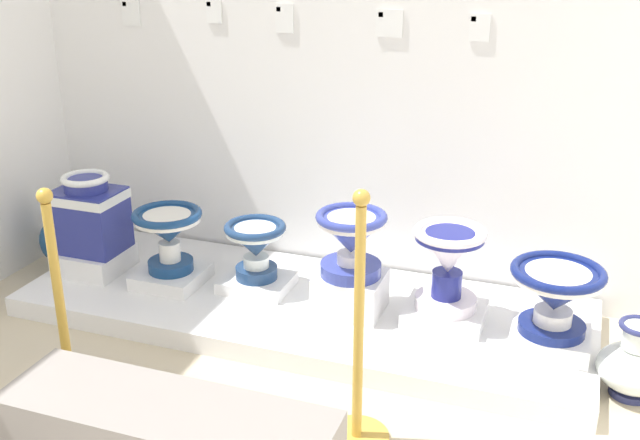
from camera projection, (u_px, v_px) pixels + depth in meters
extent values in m
cube|color=white|center=(339.00, 2.00, 3.86)|extent=(3.79, 0.06, 3.08)
cube|color=white|center=(302.00, 308.00, 3.91)|extent=(2.92, 1.03, 0.10)
cube|color=white|center=(95.00, 259.00, 4.20)|extent=(0.35, 0.35, 0.13)
cube|color=navy|center=(90.00, 220.00, 4.12)|extent=(0.36, 0.28, 0.35)
cube|color=white|center=(87.00, 196.00, 4.06)|extent=(0.36, 0.29, 0.05)
cylinder|color=navy|center=(86.00, 184.00, 4.04)|extent=(0.23, 0.23, 0.07)
torus|color=white|center=(85.00, 178.00, 4.03)|extent=(0.26, 0.26, 0.04)
cube|color=white|center=(172.00, 276.00, 4.05)|extent=(0.34, 0.34, 0.08)
cylinder|color=navy|center=(171.00, 265.00, 4.03)|extent=(0.24, 0.24, 0.06)
cylinder|color=white|center=(170.00, 251.00, 4.00)|extent=(0.11, 0.11, 0.11)
cone|color=navy|center=(168.00, 228.00, 3.95)|extent=(0.36, 0.36, 0.16)
cylinder|color=white|center=(167.00, 218.00, 3.93)|extent=(0.35, 0.35, 0.03)
torus|color=navy|center=(167.00, 214.00, 3.92)|extent=(0.37, 0.37, 0.04)
cylinder|color=white|center=(167.00, 215.00, 3.93)|extent=(0.25, 0.25, 0.01)
cube|color=white|center=(257.00, 283.00, 4.00)|extent=(0.36, 0.29, 0.06)
cylinder|color=navy|center=(257.00, 272.00, 3.97)|extent=(0.22, 0.22, 0.06)
cylinder|color=white|center=(256.00, 261.00, 3.95)|extent=(0.13, 0.13, 0.06)
cone|color=navy|center=(256.00, 242.00, 3.91)|extent=(0.31, 0.31, 0.16)
cylinder|color=white|center=(255.00, 231.00, 3.89)|extent=(0.30, 0.30, 0.03)
torus|color=navy|center=(255.00, 227.00, 3.88)|extent=(0.32, 0.32, 0.04)
cylinder|color=white|center=(255.00, 228.00, 3.88)|extent=(0.22, 0.22, 0.01)
cube|color=white|center=(350.00, 293.00, 3.74)|extent=(0.33, 0.29, 0.20)
cylinder|color=#334098|center=(351.00, 269.00, 3.69)|extent=(0.30, 0.30, 0.06)
cylinder|color=white|center=(351.00, 258.00, 3.67)|extent=(0.14, 0.14, 0.05)
cone|color=#334098|center=(351.00, 235.00, 3.63)|extent=(0.33, 0.33, 0.19)
cylinder|color=white|center=(351.00, 221.00, 3.60)|extent=(0.33, 0.33, 0.03)
torus|color=#334098|center=(352.00, 217.00, 3.59)|extent=(0.35, 0.35, 0.04)
cylinder|color=white|center=(351.00, 218.00, 3.59)|extent=(0.23, 0.23, 0.01)
cube|color=white|center=(445.00, 313.00, 3.67)|extent=(0.38, 0.32, 0.07)
cylinder|color=white|center=(445.00, 302.00, 3.64)|extent=(0.30, 0.30, 0.06)
cylinder|color=navy|center=(447.00, 284.00, 3.61)|extent=(0.15, 0.15, 0.13)
cone|color=white|center=(449.00, 252.00, 3.55)|extent=(0.33, 0.33, 0.20)
cylinder|color=navy|center=(450.00, 236.00, 3.52)|extent=(0.33, 0.33, 0.03)
torus|color=white|center=(450.00, 232.00, 3.51)|extent=(0.35, 0.35, 0.04)
cylinder|color=navy|center=(450.00, 233.00, 3.51)|extent=(0.23, 0.23, 0.01)
cube|color=white|center=(550.00, 340.00, 3.41)|extent=(0.35, 0.29, 0.09)
cylinder|color=navy|center=(551.00, 327.00, 3.39)|extent=(0.30, 0.30, 0.04)
cylinder|color=white|center=(553.00, 316.00, 3.37)|extent=(0.17, 0.17, 0.07)
cone|color=navy|center=(556.00, 291.00, 3.32)|extent=(0.41, 0.41, 0.19)
cylinder|color=white|center=(558.00, 276.00, 3.30)|extent=(0.40, 0.40, 0.03)
torus|color=navy|center=(558.00, 272.00, 3.29)|extent=(0.42, 0.42, 0.04)
cylinder|color=white|center=(558.00, 273.00, 3.29)|extent=(0.29, 0.29, 0.01)
cube|color=white|center=(131.00, 12.00, 4.25)|extent=(0.12, 0.01, 0.15)
cube|color=slate|center=(124.00, 4.00, 4.25)|extent=(0.02, 0.01, 0.02)
cube|color=white|center=(214.00, 11.00, 4.08)|extent=(0.09, 0.01, 0.13)
cube|color=#386BAD|center=(209.00, 4.00, 4.07)|extent=(0.02, 0.01, 0.02)
cube|color=white|center=(284.00, 18.00, 3.96)|extent=(0.10, 0.01, 0.15)
cube|color=#386BAD|center=(279.00, 9.00, 3.95)|extent=(0.02, 0.01, 0.02)
cube|color=white|center=(389.00, 23.00, 3.78)|extent=(0.14, 0.01, 0.14)
cube|color=slate|center=(381.00, 15.00, 3.77)|extent=(0.02, 0.01, 0.02)
cube|color=white|center=(480.00, 28.00, 3.63)|extent=(0.10, 0.01, 0.13)
cube|color=slate|center=(474.00, 19.00, 3.63)|extent=(0.02, 0.01, 0.02)
cylinder|color=white|center=(63.00, 264.00, 4.51)|extent=(0.15, 0.15, 0.03)
ellipsoid|color=navy|center=(60.00, 240.00, 4.46)|extent=(0.24, 0.24, 0.28)
cylinder|color=navy|center=(56.00, 210.00, 4.39)|extent=(0.11, 0.11, 0.11)
torus|color=white|center=(55.00, 201.00, 4.37)|extent=(0.15, 0.15, 0.02)
cylinder|color=navy|center=(630.00, 391.00, 3.27)|extent=(0.18, 0.18, 0.03)
ellipsoid|color=white|center=(634.00, 368.00, 3.23)|extent=(0.31, 0.31, 0.20)
cylinder|color=white|center=(639.00, 337.00, 3.17)|extent=(0.14, 0.14, 0.10)
cylinder|color=gold|center=(73.00, 401.00, 3.21)|extent=(0.28, 0.28, 0.02)
cylinder|color=gold|center=(60.00, 306.00, 3.04)|extent=(0.04, 0.04, 0.89)
sphere|color=gold|center=(45.00, 196.00, 2.87)|extent=(0.06, 0.06, 0.06)
cylinder|color=gold|center=(356.00, 437.00, 2.98)|extent=(0.26, 0.26, 0.02)
cylinder|color=gold|center=(359.00, 327.00, 2.80)|extent=(0.04, 0.04, 0.97)
sphere|color=gold|center=(361.00, 198.00, 2.62)|extent=(0.06, 0.06, 0.06)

